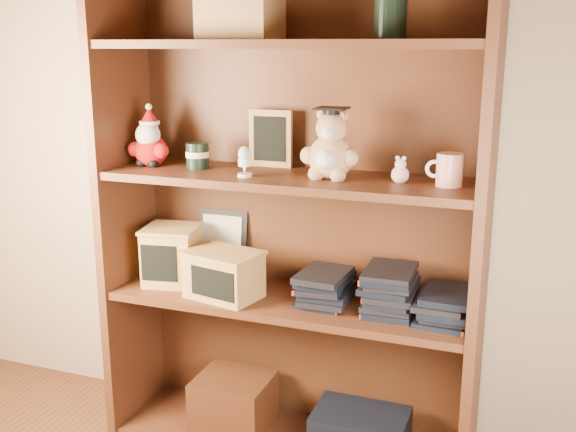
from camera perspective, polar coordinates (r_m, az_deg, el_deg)
name	(u,v)px	position (r m, az deg, el deg)	size (l,w,h in m)	color
bookcase	(293,225)	(2.15, 0.41, -0.75)	(1.20, 0.35, 1.60)	#4F2916
shelf_lower	(288,301)	(2.18, 0.00, -7.23)	(1.14, 0.33, 0.02)	#4F2916
shelf_upper	(288,179)	(2.06, 0.00, 3.16)	(1.14, 0.33, 0.02)	#4F2916
santa_plush	(150,143)	(2.25, -11.63, 6.10)	(0.15, 0.11, 0.21)	#A50F0F
teachers_tin	(198,155)	(2.18, -7.67, 5.10)	(0.07, 0.07, 0.08)	black
chalkboard_plaque	(271,139)	(2.19, -1.48, 6.50)	(0.14, 0.08, 0.18)	#9E7547
egg_cup	(245,160)	(2.03, -3.70, 4.72)	(0.04, 0.04, 0.09)	white
grad_teddy_bear	(330,151)	(2.00, 3.61, 5.52)	(0.18, 0.15, 0.22)	tan
pink_figurine	(400,172)	(1.96, 9.48, 3.67)	(0.05, 0.05, 0.08)	beige
teacher_mug	(449,170)	(1.94, 13.45, 3.83)	(0.10, 0.07, 0.09)	silver
certificate_frame	(222,242)	(2.37, -5.57, -2.23)	(0.18, 0.05, 0.23)	black
treats_box	(172,254)	(2.31, -9.78, -3.23)	(0.21, 0.21, 0.19)	#B48B4A
pencils_box	(224,274)	(2.16, -5.48, -4.91)	(0.26, 0.21, 0.15)	#B48B4A
book_stack_left	(325,288)	(2.12, 3.17, -6.12)	(0.14, 0.20, 0.10)	black
book_stack_mid	(390,291)	(2.06, 8.60, -6.34)	(0.14, 0.20, 0.13)	black
book_stack_right	(444,306)	(2.05, 13.06, -7.44)	(0.14, 0.20, 0.08)	black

